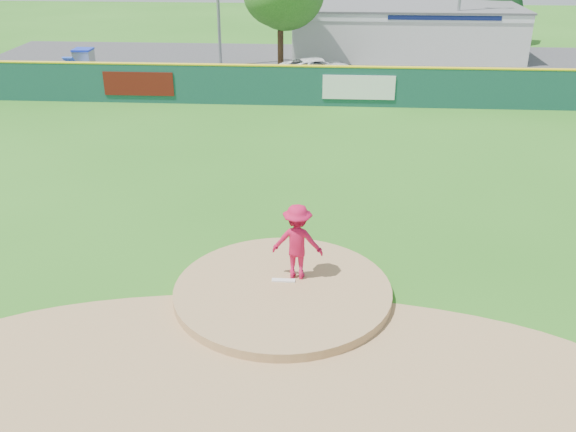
# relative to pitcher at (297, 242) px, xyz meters

# --- Properties ---
(ground) EXTENTS (120.00, 120.00, 0.00)m
(ground) POSITION_rel_pitcher_xyz_m (-0.33, -0.57, -1.26)
(ground) COLOR #286B19
(ground) RESTS_ON ground
(pitchers_mound) EXTENTS (5.50, 5.50, 0.50)m
(pitchers_mound) POSITION_rel_pitcher_xyz_m (-0.33, -0.57, -1.26)
(pitchers_mound) COLOR #9E774C
(pitchers_mound) RESTS_ON ground
(pitching_rubber) EXTENTS (0.60, 0.15, 0.04)m
(pitching_rubber) POSITION_rel_pitcher_xyz_m (-0.33, -0.27, -0.99)
(pitching_rubber) COLOR white
(pitching_rubber) RESTS_ON pitchers_mound
(infield_dirt_arc) EXTENTS (15.40, 15.40, 0.01)m
(infield_dirt_arc) POSITION_rel_pitcher_xyz_m (-0.33, -3.57, -1.25)
(infield_dirt_arc) COLOR #9E774C
(infield_dirt_arc) RESTS_ON ground
(parking_lot) EXTENTS (44.00, 16.00, 0.02)m
(parking_lot) POSITION_rel_pitcher_xyz_m (-0.33, 26.43, -1.25)
(parking_lot) COLOR #38383A
(parking_lot) RESTS_ON ground
(pitcher) EXTENTS (1.36, 0.85, 2.02)m
(pitcher) POSITION_rel_pitcher_xyz_m (0.00, 0.00, 0.00)
(pitcher) COLOR #BB103C
(pitcher) RESTS_ON pitchers_mound
(van) EXTENTS (5.17, 3.58, 1.31)m
(van) POSITION_rel_pitcher_xyz_m (0.01, 22.90, -0.58)
(van) COLOR white
(van) RESTS_ON parking_lot
(pool_building_grp) EXTENTS (15.20, 8.20, 3.31)m
(pool_building_grp) POSITION_rel_pitcher_xyz_m (5.67, 31.42, 0.41)
(pool_building_grp) COLOR silver
(pool_building_grp) RESTS_ON ground
(fence_banners) EXTENTS (14.76, 0.04, 1.20)m
(fence_banners) POSITION_rel_pitcher_xyz_m (-3.46, 17.35, -0.26)
(fence_banners) COLOR #56130C
(fence_banners) RESTS_ON ground
(playground_slide) EXTENTS (1.06, 3.00, 1.65)m
(playground_slide) POSITION_rel_pitcher_xyz_m (-13.94, 22.96, -0.42)
(playground_slide) COLOR #172FC5
(playground_slide) RESTS_ON ground
(outfield_fence) EXTENTS (40.00, 0.14, 2.07)m
(outfield_fence) POSITION_rel_pitcher_xyz_m (-0.33, 17.43, -0.17)
(outfield_fence) COLOR #14433B
(outfield_fence) RESTS_ON ground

